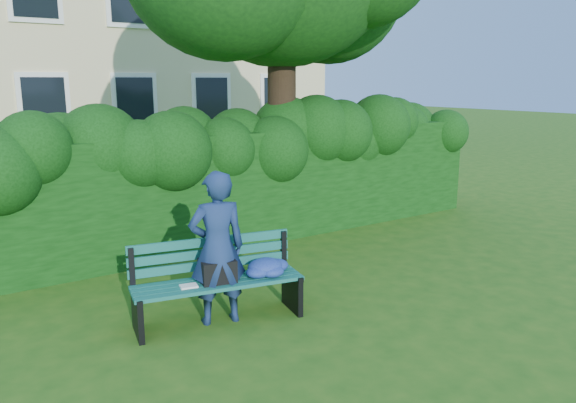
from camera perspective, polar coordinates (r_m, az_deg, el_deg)
ground at (r=7.58m, az=2.59°, el=-7.83°), size 80.00×80.00×0.00m
hedge at (r=9.13m, az=-5.69°, el=1.45°), size 10.00×1.00×1.80m
park_bench at (r=6.24m, az=-6.02°, el=-7.49°), size 1.91×0.91×0.89m
man_reading at (r=6.07m, az=-7.19°, el=-4.71°), size 0.69×0.53×1.68m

